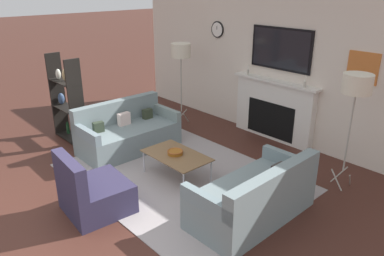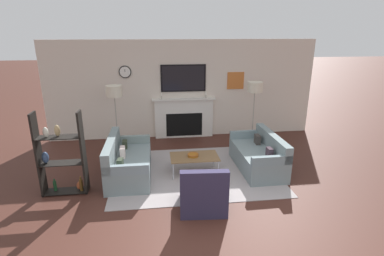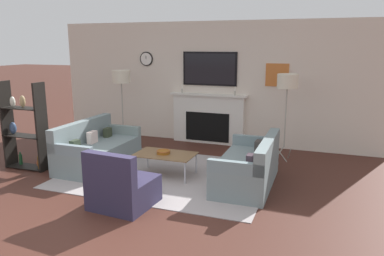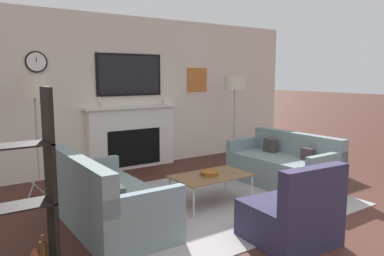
{
  "view_description": "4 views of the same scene",
  "coord_description": "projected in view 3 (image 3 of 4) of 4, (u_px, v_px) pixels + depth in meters",
  "views": [
    {
      "loc": [
        3.84,
        -1.26,
        2.79
      ],
      "look_at": [
        -0.02,
        2.26,
        0.73
      ],
      "focal_mm": 35.0,
      "sensor_mm": 36.0,
      "label": 1
    },
    {
      "loc": [
        -0.81,
        -3.81,
        2.9
      ],
      "look_at": [
        -0.02,
        2.36,
        0.88
      ],
      "focal_mm": 28.0,
      "sensor_mm": 36.0,
      "label": 2
    },
    {
      "loc": [
        2.51,
        -3.62,
        2.2
      ],
      "look_at": [
        0.25,
        2.54,
        0.73
      ],
      "focal_mm": 35.0,
      "sensor_mm": 36.0,
      "label": 3
    },
    {
      "loc": [
        -2.91,
        -1.77,
        1.66
      ],
      "look_at": [
        0.17,
        2.66,
        0.9
      ],
      "focal_mm": 35.0,
      "sensor_mm": 36.0,
      "label": 4
    }
  ],
  "objects": [
    {
      "name": "floor_lamp_left",
      "position": [
        121.0,
        78.0,
        8.18
      ],
      "size": [
        0.39,
        0.39,
        1.66
      ],
      "color": "#9E998E",
      "rests_on": "ground_plane"
    },
    {
      "name": "fireplace_wall",
      "position": [
        210.0,
        89.0,
        8.39
      ],
      "size": [
        7.47,
        0.28,
        2.7
      ],
      "color": "beige",
      "rests_on": "ground_plane"
    },
    {
      "name": "armchair",
      "position": [
        122.0,
        188.0,
        5.14
      ],
      "size": [
        0.83,
        0.83,
        0.83
      ],
      "color": "#2D2844",
      "rests_on": "ground_plane"
    },
    {
      "name": "decorative_bowl",
      "position": [
        163.0,
        152.0,
        6.35
      ],
      "size": [
        0.24,
        0.24,
        0.06
      ],
      "color": "brown",
      "rests_on": "coffee_table"
    },
    {
      "name": "couch_right",
      "position": [
        249.0,
        168.0,
        5.93
      ],
      "size": [
        0.83,
        1.67,
        0.78
      ],
      "color": "slate",
      "rests_on": "ground_plane"
    },
    {
      "name": "coffee_table",
      "position": [
        165.0,
        155.0,
        6.35
      ],
      "size": [
        1.01,
        0.61,
        0.39
      ],
      "color": "brown",
      "rests_on": "ground_plane"
    },
    {
      "name": "area_rug",
      "position": [
        168.0,
        174.0,
        6.47
      ],
      "size": [
        3.45,
        2.61,
        0.01
      ],
      "color": "gray",
      "rests_on": "ground_plane"
    },
    {
      "name": "shelf_unit",
      "position": [
        24.0,
        129.0,
        6.66
      ],
      "size": [
        0.81,
        0.28,
        1.57
      ],
      "color": "black",
      "rests_on": "ground_plane"
    },
    {
      "name": "couch_left",
      "position": [
        97.0,
        151.0,
        6.88
      ],
      "size": [
        0.85,
        1.71,
        0.83
      ],
      "color": "slate",
      "rests_on": "ground_plane"
    },
    {
      "name": "ground_plane",
      "position": [
        103.0,
        226.0,
        4.64
      ],
      "size": [
        60.0,
        60.0,
        0.0
      ],
      "primitive_type": "plane",
      "color": "#42221A"
    },
    {
      "name": "floor_lamp_right",
      "position": [
        288.0,
        82.0,
        6.98
      ],
      "size": [
        0.39,
        0.39,
        1.67
      ],
      "color": "#9E998E",
      "rests_on": "ground_plane"
    }
  ]
}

